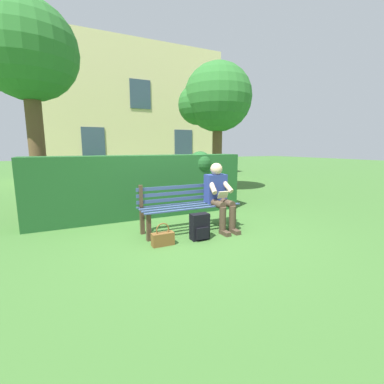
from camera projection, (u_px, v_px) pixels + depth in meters
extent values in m
plane|color=#3D6B2D|center=(190.00, 230.00, 4.76)|extent=(60.00, 60.00, 0.00)
cube|color=#4C3828|center=(233.00, 216.00, 4.91)|extent=(0.07, 0.07, 0.45)
cube|color=#4C3828|center=(149.00, 227.00, 4.21)|extent=(0.07, 0.07, 0.45)
cube|color=#4C3828|center=(222.00, 211.00, 5.24)|extent=(0.07, 0.07, 0.45)
cube|color=#4C3828|center=(142.00, 221.00, 4.54)|extent=(0.07, 0.07, 0.45)
cube|color=#384C7A|center=(184.00, 203.00, 4.90)|extent=(1.78, 0.06, 0.02)
cube|color=#384C7A|center=(188.00, 205.00, 4.76)|extent=(1.78, 0.06, 0.02)
cube|color=#384C7A|center=(191.00, 206.00, 4.62)|extent=(1.78, 0.06, 0.02)
cube|color=#384C7A|center=(196.00, 208.00, 4.47)|extent=(1.78, 0.06, 0.02)
cube|color=#4C3828|center=(222.00, 189.00, 5.20)|extent=(0.06, 0.06, 0.38)
cube|color=#4C3828|center=(141.00, 196.00, 4.51)|extent=(0.06, 0.06, 0.38)
cube|color=#384C7A|center=(184.00, 198.00, 4.87)|extent=(1.78, 0.02, 0.06)
cube|color=#384C7A|center=(184.00, 193.00, 4.86)|extent=(1.78, 0.02, 0.06)
cube|color=#384C7A|center=(184.00, 187.00, 4.84)|extent=(1.78, 0.02, 0.06)
cube|color=navy|center=(215.00, 188.00, 4.89)|extent=(0.38, 0.22, 0.52)
sphere|color=#D8AD8C|center=(216.00, 169.00, 4.81)|extent=(0.22, 0.22, 0.22)
cylinder|color=#473828|center=(226.00, 203.00, 4.79)|extent=(0.13, 0.42, 0.13)
cylinder|color=#473828|center=(217.00, 204.00, 4.70)|extent=(0.13, 0.42, 0.13)
cylinder|color=#473828|center=(232.00, 219.00, 4.65)|extent=(0.12, 0.12, 0.47)
cylinder|color=#473828|center=(223.00, 220.00, 4.56)|extent=(0.12, 0.12, 0.47)
cube|color=#473828|center=(235.00, 231.00, 4.61)|extent=(0.10, 0.24, 0.07)
cube|color=#473828|center=(225.00, 233.00, 4.52)|extent=(0.10, 0.24, 0.07)
cylinder|color=#D8AD8C|center=(227.00, 186.00, 4.82)|extent=(0.14, 0.32, 0.26)
cylinder|color=#D8AD8C|center=(212.00, 187.00, 4.69)|extent=(0.14, 0.32, 0.26)
cube|color=beige|center=(223.00, 195.00, 4.67)|extent=(0.20, 0.07, 0.13)
cube|color=#1E5123|center=(142.00, 186.00, 5.67)|extent=(4.50, 0.61, 1.31)
sphere|color=#1E5123|center=(200.00, 163.00, 6.09)|extent=(0.55, 0.55, 0.55)
sphere|color=#1E5123|center=(84.00, 170.00, 5.17)|extent=(0.49, 0.49, 0.49)
cylinder|color=brown|center=(37.00, 147.00, 6.03)|extent=(0.35, 0.35, 2.96)
sphere|color=#2D702D|center=(28.00, 50.00, 5.69)|extent=(2.10, 2.10, 2.10)
sphere|color=#2D702D|center=(2.00, 62.00, 5.77)|extent=(1.26, 1.26, 1.26)
cube|color=beige|center=(133.00, 115.00, 12.76)|extent=(8.06, 2.93, 5.99)
cube|color=#334756|center=(183.00, 143.00, 12.54)|extent=(0.90, 0.04, 1.20)
cube|color=#334756|center=(93.00, 142.00, 10.80)|extent=(0.90, 0.04, 1.20)
cube|color=#334756|center=(140.00, 94.00, 11.33)|extent=(0.90, 0.04, 1.20)
cube|color=black|center=(200.00, 226.00, 4.28)|extent=(0.30, 0.17, 0.43)
cube|color=black|center=(203.00, 233.00, 4.21)|extent=(0.21, 0.04, 0.19)
cylinder|color=black|center=(202.00, 223.00, 4.41)|extent=(0.04, 0.04, 0.26)
cylinder|color=black|center=(192.00, 224.00, 4.33)|extent=(0.04, 0.04, 0.26)
cube|color=brown|center=(163.00, 239.00, 4.03)|extent=(0.34, 0.14, 0.20)
torus|color=brown|center=(163.00, 230.00, 4.01)|extent=(0.21, 0.02, 0.21)
cylinder|color=brown|center=(217.00, 154.00, 8.92)|extent=(0.32, 0.32, 2.47)
sphere|color=#2D702D|center=(218.00, 97.00, 8.61)|extent=(2.21, 2.21, 2.21)
sphere|color=#2D702D|center=(198.00, 105.00, 8.70)|extent=(1.32, 1.32, 1.32)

